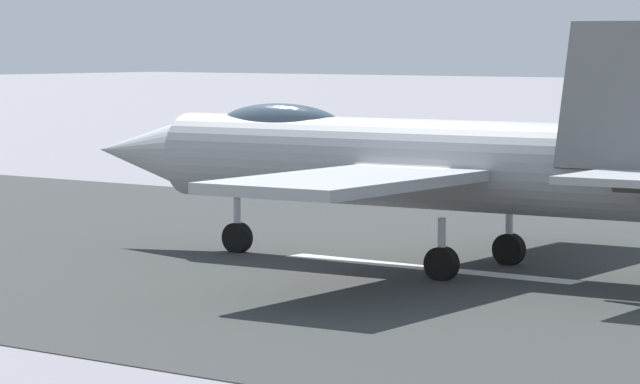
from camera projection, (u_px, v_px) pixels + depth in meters
ground_plane at (427, 269)px, 39.97m from camera, size 400.00×400.00×0.00m
runway_strip at (427, 268)px, 39.96m from camera, size 240.00×26.00×0.02m
fighter_jet at (403, 160)px, 40.15m from camera, size 17.71×15.09×5.71m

